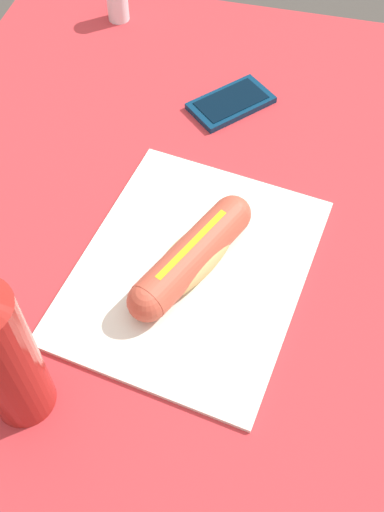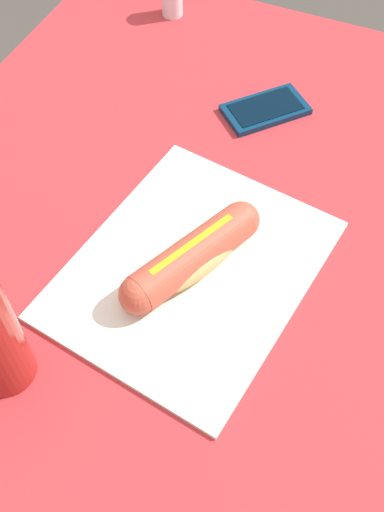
% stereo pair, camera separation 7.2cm
% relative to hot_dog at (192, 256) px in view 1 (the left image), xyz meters
% --- Properties ---
extents(ground_plane, '(6.00, 6.00, 0.00)m').
position_rel_hot_dog_xyz_m(ground_plane, '(0.05, 0.05, -0.79)').
color(ground_plane, '#47423D').
rests_on(ground_plane, ground).
extents(dining_table, '(1.04, 0.78, 0.76)m').
position_rel_hot_dog_xyz_m(dining_table, '(0.05, 0.05, -0.19)').
color(dining_table, brown).
rests_on(dining_table, ground).
extents(paper_wrapper, '(0.37, 0.31, 0.01)m').
position_rel_hot_dog_xyz_m(paper_wrapper, '(0.00, 0.00, -0.03)').
color(paper_wrapper, silver).
rests_on(paper_wrapper, dining_table).
extents(hot_dog, '(0.19, 0.12, 0.05)m').
position_rel_hot_dog_xyz_m(hot_dog, '(0.00, 0.00, 0.00)').
color(hot_dog, tan).
rests_on(hot_dog, paper_wrapper).
extents(cell_phone, '(0.14, 0.13, 0.01)m').
position_rel_hot_dog_xyz_m(cell_phone, '(0.31, 0.01, -0.02)').
color(cell_phone, '#0A2D4C').
rests_on(cell_phone, dining_table).
extents(salt_shaker, '(0.04, 0.04, 0.07)m').
position_rel_hot_dog_xyz_m(salt_shaker, '(0.48, 0.25, 0.00)').
color(salt_shaker, silver).
rests_on(salt_shaker, dining_table).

